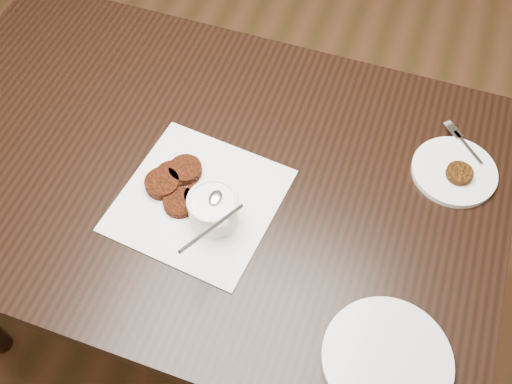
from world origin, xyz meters
TOP-DOWN VIEW (x-y plane):
  - floor at (0.00, 0.00)m, footprint 4.00×4.00m
  - table at (-0.03, 0.04)m, footprint 1.29×0.83m
  - napkin at (0.01, -0.04)m, footprint 0.33×0.33m
  - sauce_ramekin at (0.06, -0.07)m, footprint 0.17×0.17m
  - patty_cluster at (-0.04, -0.02)m, footprint 0.24×0.24m
  - plate_with_patty at (0.49, 0.20)m, footprint 0.25×0.25m
  - plate_empty at (0.44, -0.23)m, footprint 0.30×0.30m

SIDE VIEW (x-z plane):
  - floor at x=0.00m, z-range 0.00..0.00m
  - table at x=-0.03m, z-range 0.00..0.75m
  - napkin at x=0.01m, z-range 0.75..0.75m
  - plate_empty at x=0.44m, z-range 0.75..0.77m
  - plate_with_patty at x=0.49m, z-range 0.75..0.78m
  - patty_cluster at x=-0.04m, z-range 0.75..0.78m
  - sauce_ramekin at x=0.06m, z-range 0.75..0.89m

